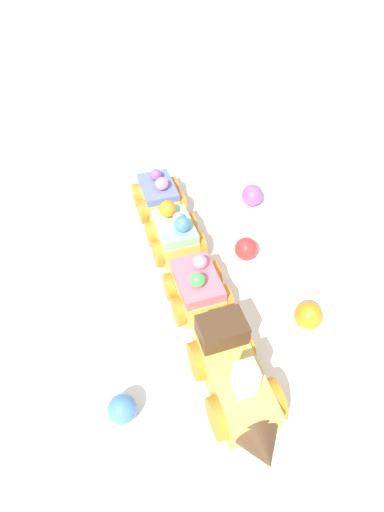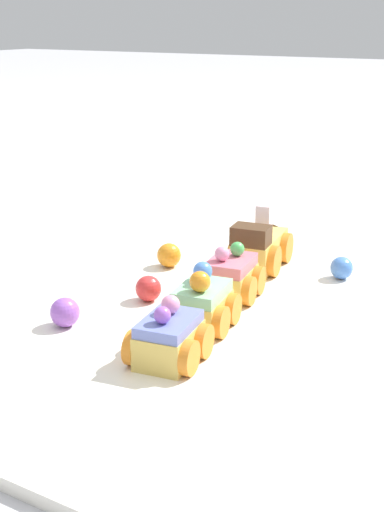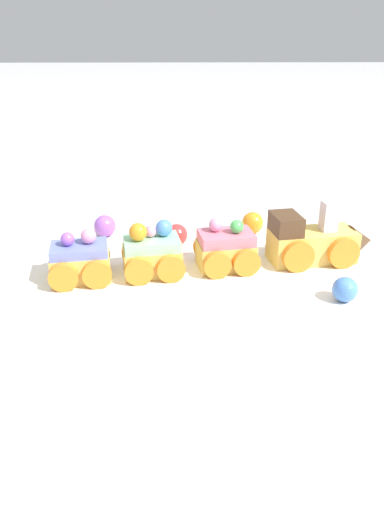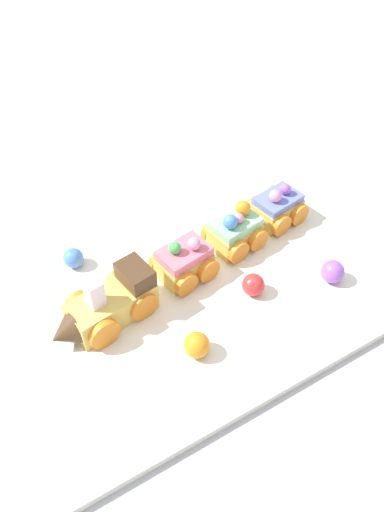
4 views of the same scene
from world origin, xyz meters
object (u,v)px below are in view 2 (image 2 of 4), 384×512
Objects in this scene: gumball_red at (148,289)px; gumball_purple at (65,312)px; gumball_blue at (342,268)px; cake_car_strawberry at (230,277)px; cake_car_blueberry at (169,339)px; cake_train_locomotive at (261,246)px; cake_car_mint at (202,304)px; gumball_orange at (169,255)px.

gumball_purple is at bearing 161.51° from gumball_red.
gumball_purple is at bearing 145.35° from gumball_blue.
gumball_red is at bearing -18.49° from gumball_purple.
gumball_blue is at bearing -45.58° from cake_car_strawberry.
cake_car_blueberry is 0.15m from gumball_red.
cake_car_blueberry is at bearing 179.97° from cake_train_locomotive.
cake_car_blueberry reaches higher than gumball_red.
cake_car_mint is 0.08m from cake_car_blueberry.
cake_train_locomotive is 5.04× the size of gumball_blue.
gumball_red is (-0.18, 0.05, -0.01)m from cake_train_locomotive.
gumball_purple is at bearing 137.56° from cake_car_strawberry.
cake_car_blueberry is 2.87× the size of gumball_blue.
cake_car_mint is 0.22m from gumball_blue.
cake_train_locomotive reaches higher than cake_car_strawberry.
gumball_orange is (-0.07, 0.20, 0.00)m from gumball_blue.
gumball_purple is (-0.16, 0.11, -0.01)m from cake_car_strawberry.
cake_car_blueberry is 2.71× the size of gumball_red.
cake_car_mint is at bearing 179.97° from cake_train_locomotive.
gumball_blue is at bearing -70.61° from gumball_orange.
gumball_red is (-0.06, 0.07, -0.01)m from cake_car_strawberry.
cake_car_blueberry is at bearing -147.13° from gumball_orange.
cake_car_strawberry is 2.57× the size of gumball_orange.
gumball_blue is 0.24m from gumball_red.
cake_car_strawberry reaches higher than cake_car_blueberry.
cake_car_mint is 2.87× the size of gumball_blue.
gumball_blue is (0.29, -0.06, -0.01)m from cake_car_blueberry.
cake_car_mint is 0.14m from gumball_purple.
gumball_orange is at bearing 109.39° from gumball_blue.
gumball_orange is (0.21, 0.01, 0.00)m from gumball_purple.
cake_car_mint is (-0.09, -0.01, 0.00)m from cake_car_strawberry.
cake_car_blueberry is at bearing 179.98° from cake_car_strawberry.
cake_car_strawberry reaches higher than gumball_orange.
cake_train_locomotive is at bearing -0.03° from cake_car_blueberry.
cake_train_locomotive reaches higher than cake_car_mint.
cake_car_strawberry is at bearing 143.58° from gumball_blue.
cake_car_strawberry reaches higher than gumball_purple.
cake_car_blueberry is (-0.08, -0.01, -0.00)m from cake_car_mint.
cake_train_locomotive is 1.75× the size of cake_car_strawberry.
gumball_red is at bearing 120.58° from cake_car_strawberry.
gumball_red is at bearing 154.09° from cake_train_locomotive.
cake_train_locomotive reaches higher than gumball_red.
gumball_purple is at bearing -177.68° from gumball_orange.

